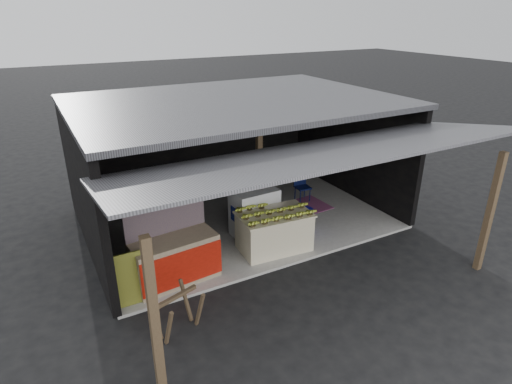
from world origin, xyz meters
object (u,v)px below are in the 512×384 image
banana_table (274,231)px  water_barrel (305,220)px  neighbor_stall (175,257)px  sawhorse (177,309)px  plastic_chair (301,184)px  white_crate (254,212)px

banana_table → water_barrel: bearing=23.6°
banana_table → water_barrel: 1.15m
neighbor_stall → banana_table: bearing=-2.9°
banana_table → sawhorse: 3.07m
neighbor_stall → plastic_chair: 4.70m
banana_table → white_crate: 0.80m
white_crate → neighbor_stall: neighbor_stall is taller
white_crate → plastic_chair: 2.34m
plastic_chair → banana_table: bearing=-131.7°
white_crate → water_barrel: bearing=-22.4°
white_crate → water_barrel: (1.13, -0.41, -0.30)m
white_crate → water_barrel: size_ratio=2.15×
neighbor_stall → water_barrel: bearing=2.6°
banana_table → neighbor_stall: size_ratio=0.97×
banana_table → neighbor_stall: bearing=-173.0°
white_crate → banana_table: bearing=-88.0°
plastic_chair → sawhorse: bearing=-139.5°
sawhorse → water_barrel: bearing=8.5°
banana_table → white_crate: white_crate is taller
white_crate → neighbor_stall: bearing=-160.3°
neighbor_stall → water_barrel: size_ratio=3.20×
sawhorse → water_barrel: size_ratio=1.59×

